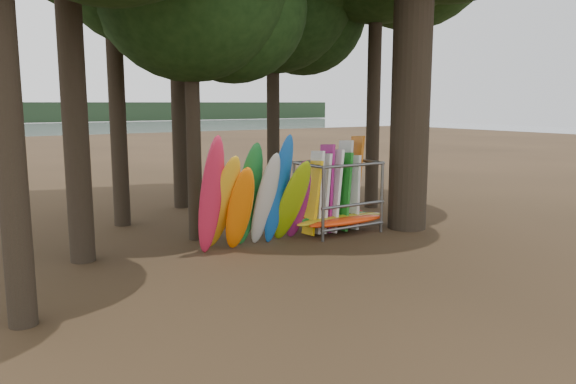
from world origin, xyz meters
TOP-DOWN VIEW (x-y plane):
  - ground at (0.00, 0.00)m, footprint 120.00×120.00m
  - lake at (0.00, 60.00)m, footprint 160.00×160.00m
  - kayak_row at (-1.13, 1.16)m, footprint 3.53×2.03m
  - storage_rack at (1.93, 1.59)m, footprint 3.20×1.50m

SIDE VIEW (x-z plane):
  - ground at x=0.00m, z-range 0.00..0.00m
  - lake at x=0.00m, z-range 0.00..0.00m
  - storage_rack at x=1.93m, z-range -0.45..2.46m
  - kayak_row at x=-1.13m, z-range -0.28..2.97m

